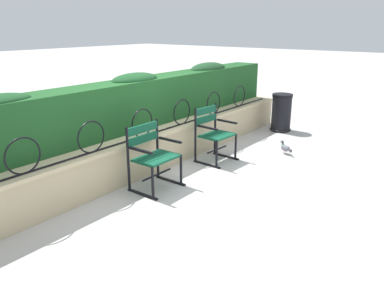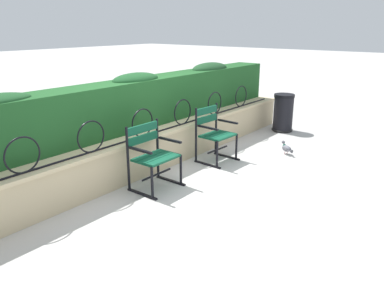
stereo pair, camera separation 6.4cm
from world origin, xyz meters
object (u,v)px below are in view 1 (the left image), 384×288
Objects in this scene: park_chair_left at (152,155)px; trash_bin at (281,113)px; pigeon_near_chairs at (285,148)px; park_chair_right at (213,133)px.

park_chair_left reaches higher than trash_bin.
park_chair_left is 3.28× the size of pigeon_near_chairs.
park_chair_left is at bearing 160.48° from pigeon_near_chairs.
park_chair_right reaches higher than trash_bin.
park_chair_right is 2.39m from trash_bin.
pigeon_near_chairs is (1.01, -0.82, -0.36)m from park_chair_right.
park_chair_left reaches higher than pigeon_near_chairs.
park_chair_left is 2.59m from pigeon_near_chairs.
trash_bin is (2.39, -0.09, -0.10)m from park_chair_right.
park_chair_right is 1.15× the size of trash_bin.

